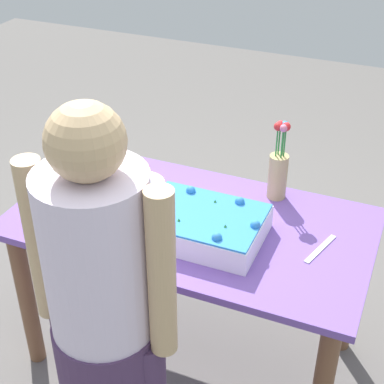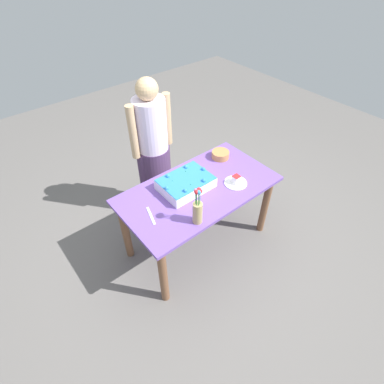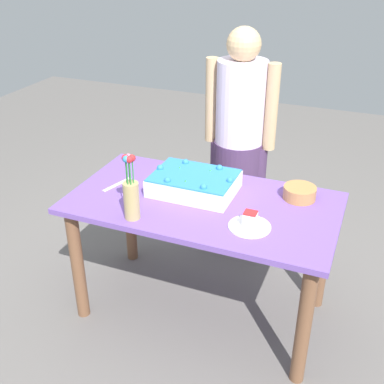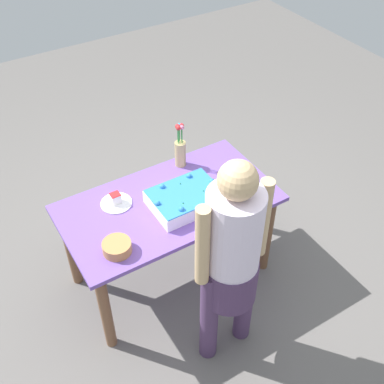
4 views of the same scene
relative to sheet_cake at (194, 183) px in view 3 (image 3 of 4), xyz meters
The scene contains 8 objects.
ground_plane 0.78m from the sheet_cake, 136.00° to the left, with size 8.00×8.00×0.00m, color #625E5B.
dining_table 0.21m from the sheet_cake, 136.00° to the left, with size 1.38×0.74×0.73m.
sheet_cake is the anchor object (origin of this frame).
serving_plate_with_slice 0.44m from the sheet_cake, 148.06° to the left, with size 0.20×0.20×0.08m.
cake_knife 0.43m from the sheet_cake, 11.81° to the left, with size 0.20×0.02×0.00m, color silver.
flower_vase 0.41m from the sheet_cake, 64.26° to the left, with size 0.08×0.08×0.33m.
fruit_bowl 0.55m from the sheet_cake, 166.02° to the right, with size 0.17×0.17×0.07m, color #B47C46.
person_standing 0.60m from the sheet_cake, 96.26° to the right, with size 0.45×0.31×1.49m.
Camera 3 is at (-0.76, 2.03, 1.94)m, focal length 45.00 mm.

